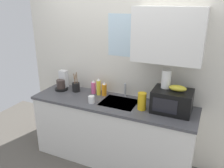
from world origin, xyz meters
name	(u,v)px	position (x,y,z in m)	size (l,w,h in m)	color
kitchen_wall_assembly	(129,64)	(0.11, 0.31, 1.35)	(2.96, 0.42, 2.50)	silver
counter_unit	(112,131)	(0.00, 0.00, 0.46)	(2.19, 0.63, 0.90)	white
sink_faucet	(125,90)	(0.09, 0.24, 1.00)	(0.03, 0.03, 0.19)	#B2B5BA
microwave	(172,101)	(0.76, 0.05, 1.04)	(0.46, 0.35, 0.27)	black
banana_bunch	(178,88)	(0.81, 0.05, 1.20)	(0.20, 0.11, 0.07)	gold
paper_towel_roll	(166,79)	(0.66, 0.10, 1.28)	(0.11, 0.11, 0.22)	white
coffee_maker	(62,83)	(-0.86, 0.11, 1.00)	(0.19, 0.21, 0.28)	black
dish_soap_bottle_orange	(104,89)	(-0.19, 0.15, 0.99)	(0.07, 0.07, 0.20)	orange
dish_soap_bottle_yellow	(99,87)	(-0.27, 0.15, 1.02)	(0.06, 0.06, 0.25)	yellow
dish_soap_bottle_pink	(93,87)	(-0.36, 0.16, 0.99)	(0.06, 0.06, 0.20)	#E55999
cereal_canister	(142,101)	(0.42, -0.05, 1.01)	(0.10, 0.10, 0.22)	gold
mug_white	(92,100)	(-0.23, -0.14, 0.95)	(0.08, 0.08, 0.10)	white
utensil_crock	(76,87)	(-0.63, 0.12, 0.97)	(0.11, 0.11, 0.29)	black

